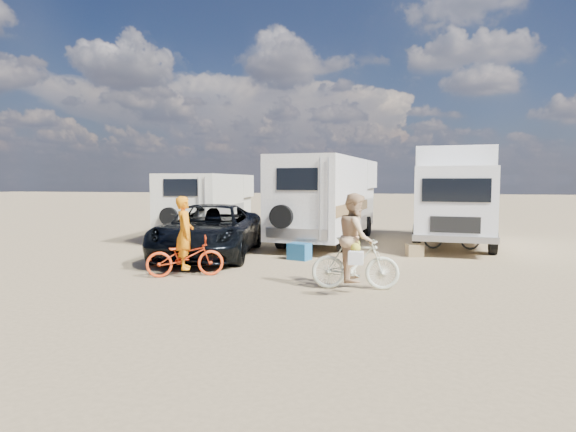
% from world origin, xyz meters
% --- Properties ---
extents(ground, '(140.00, 140.00, 0.00)m').
position_xyz_m(ground, '(0.00, 0.00, 0.00)').
color(ground, '#9A825C').
rests_on(ground, ground).
extents(rv_main, '(3.22, 7.71, 3.05)m').
position_xyz_m(rv_main, '(-0.17, 6.81, 1.52)').
color(rv_main, white).
rests_on(rv_main, ground).
extents(rv_left, '(2.60, 6.44, 2.49)m').
position_xyz_m(rv_left, '(-5.03, 7.43, 1.25)').
color(rv_left, white).
rests_on(rv_left, ground).
extents(box_truck, '(3.21, 6.59, 3.39)m').
position_xyz_m(box_truck, '(4.23, 6.89, 1.69)').
color(box_truck, white).
rests_on(box_truck, ground).
extents(dark_suv, '(3.31, 5.87, 1.55)m').
position_xyz_m(dark_suv, '(-3.22, 2.73, 0.77)').
color(dark_suv, black).
rests_on(dark_suv, ground).
extents(bike_man, '(1.90, 1.32, 0.94)m').
position_xyz_m(bike_man, '(-2.69, -0.22, 0.47)').
color(bike_man, '#E44013').
rests_on(bike_man, ground).
extents(bike_woman, '(1.85, 0.66, 1.09)m').
position_xyz_m(bike_woman, '(1.33, -0.75, 0.55)').
color(bike_woman, beige).
rests_on(bike_woman, ground).
extents(rider_man, '(0.63, 0.74, 1.72)m').
position_xyz_m(rider_man, '(-2.69, -0.22, 0.86)').
color(rider_man, orange).
rests_on(rider_man, ground).
extents(rider_woman, '(0.76, 0.94, 1.83)m').
position_xyz_m(rider_woman, '(1.33, -0.75, 0.91)').
color(rider_woman, tan).
rests_on(rider_woman, ground).
extents(bike_parked, '(1.77, 0.62, 0.93)m').
position_xyz_m(bike_parked, '(4.03, 5.80, 0.46)').
color(bike_parked, '#232523').
rests_on(bike_parked, ground).
extents(cooler, '(0.71, 0.61, 0.48)m').
position_xyz_m(cooler, '(-0.49, 2.68, 0.24)').
color(cooler, '#1C588B').
rests_on(cooler, ground).
extents(crate, '(0.54, 0.54, 0.37)m').
position_xyz_m(crate, '(2.77, 4.01, 0.18)').
color(crate, olive).
rests_on(crate, ground).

